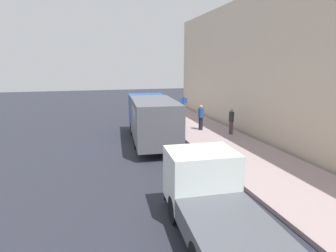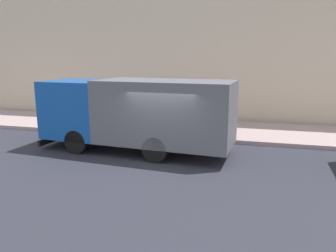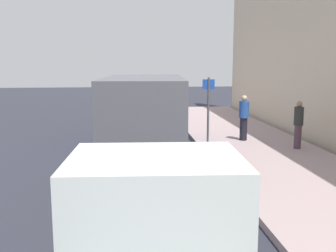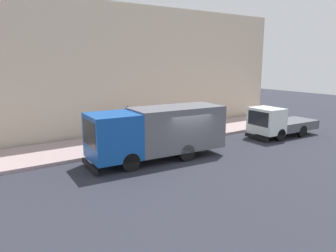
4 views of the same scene
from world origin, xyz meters
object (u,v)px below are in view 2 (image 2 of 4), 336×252
object	(u,v)px
large_utility_truck	(136,111)
pedestrian_standing	(132,107)
street_sign_post	(142,101)
pedestrian_walking	(171,105)

from	to	relation	value
large_utility_truck	pedestrian_standing	world-z (taller)	large_utility_truck
pedestrian_standing	street_sign_post	size ratio (longest dim) A/B	0.71
pedestrian_walking	pedestrian_standing	size ratio (longest dim) A/B	0.96
pedestrian_walking	pedestrian_standing	world-z (taller)	pedestrian_standing
large_utility_truck	pedestrian_standing	bearing A→B (deg)	27.54
pedestrian_walking	street_sign_post	size ratio (longest dim) A/B	0.67
large_utility_truck	pedestrian_walking	distance (m)	5.56
pedestrian_standing	large_utility_truck	bearing A→B (deg)	157.79
large_utility_truck	pedestrian_standing	distance (m)	4.39
large_utility_truck	street_sign_post	world-z (taller)	large_utility_truck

